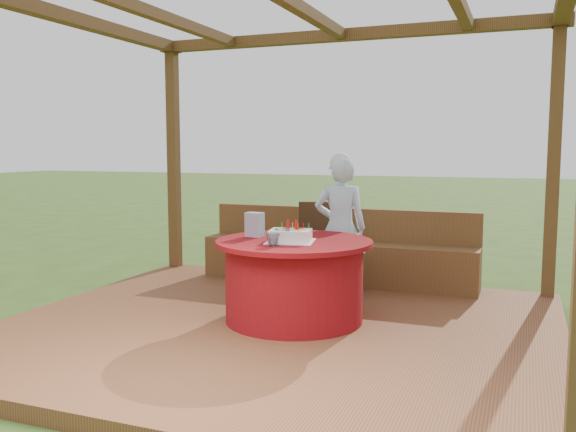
# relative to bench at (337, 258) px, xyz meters

# --- Properties ---
(ground) EXTENTS (60.00, 60.00, 0.00)m
(ground) POSITION_rel_bench_xyz_m (0.00, -1.72, -0.38)
(ground) COLOR #32531B
(ground) RESTS_ON ground
(deck) EXTENTS (4.50, 4.00, 0.12)m
(deck) POSITION_rel_bench_xyz_m (0.00, -1.72, -0.32)
(deck) COLOR brown
(deck) RESTS_ON ground
(pergola) EXTENTS (4.50, 4.00, 2.72)m
(pergola) POSITION_rel_bench_xyz_m (0.00, -1.72, 2.02)
(pergola) COLOR brown
(pergola) RESTS_ON deck
(bench) EXTENTS (3.00, 0.42, 0.80)m
(bench) POSITION_rel_bench_xyz_m (0.00, 0.00, 0.00)
(bench) COLOR brown
(bench) RESTS_ON deck
(table) EXTENTS (1.32, 1.32, 0.69)m
(table) POSITION_rel_bench_xyz_m (0.09, -1.56, 0.09)
(table) COLOR maroon
(table) RESTS_ON deck
(chair) EXTENTS (0.57, 0.57, 0.90)m
(chair) POSITION_rel_bench_xyz_m (-0.08, -0.34, 0.24)
(chair) COLOR #3D2613
(chair) RESTS_ON deck
(elderly_woman) EXTENTS (0.57, 0.45, 1.42)m
(elderly_woman) POSITION_rel_bench_xyz_m (0.22, -0.63, 0.45)
(elderly_woman) COLOR #9FCAEC
(elderly_woman) RESTS_ON deck
(birthday_cake) EXTENTS (0.45, 0.45, 0.18)m
(birthday_cake) POSITION_rel_bench_xyz_m (0.10, -1.66, 0.48)
(birthday_cake) COLOR white
(birthday_cake) RESTS_ON table
(gift_bag) EXTENTS (0.16, 0.12, 0.21)m
(gift_bag) POSITION_rel_bench_xyz_m (-0.30, -1.50, 0.53)
(gift_bag) COLOR #D589C2
(gift_bag) RESTS_ON table
(drinking_glass) EXTENTS (0.14, 0.14, 0.10)m
(drinking_glass) POSITION_rel_bench_xyz_m (0.05, -1.92, 0.47)
(drinking_glass) COLOR white
(drinking_glass) RESTS_ON table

